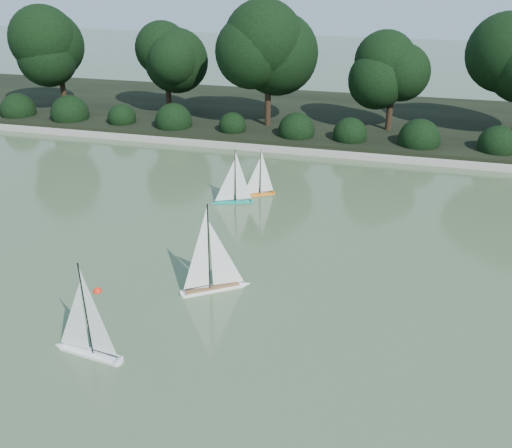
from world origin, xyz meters
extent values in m
plane|color=#3F5432|center=(0.00, 0.00, 0.00)|extent=(80.00, 80.00, 0.00)
cube|color=gray|center=(0.00, 9.00, 0.09)|extent=(40.00, 0.35, 0.18)
cube|color=black|center=(0.00, 13.00, 0.15)|extent=(40.00, 8.00, 0.30)
cylinder|color=black|center=(-11.00, 11.20, 0.76)|extent=(0.20, 0.20, 1.51)
sphere|color=black|center=(-11.00, 11.20, 2.58)|extent=(2.38, 2.38, 2.38)
cylinder|color=black|center=(-7.00, 11.80, 0.68)|extent=(0.20, 0.20, 1.37)
sphere|color=black|center=(-7.00, 11.80, 2.38)|extent=(2.24, 2.24, 2.24)
cylinder|color=black|center=(-3.00, 10.90, 0.83)|extent=(0.20, 0.20, 1.66)
sphere|color=black|center=(-3.00, 10.90, 2.85)|extent=(2.66, 2.66, 2.66)
cylinder|color=black|center=(1.00, 11.40, 0.63)|extent=(0.20, 0.20, 1.26)
sphere|color=black|center=(1.00, 11.40, 2.21)|extent=(2.10, 2.10, 2.10)
sphere|color=black|center=(-12.00, 9.90, 0.45)|extent=(1.10, 1.10, 1.10)
sphere|color=black|center=(-10.00, 9.90, 0.45)|extent=(1.10, 1.10, 1.10)
sphere|color=black|center=(-8.00, 9.90, 0.45)|extent=(1.10, 1.10, 1.10)
sphere|color=black|center=(-6.00, 9.90, 0.45)|extent=(1.10, 1.10, 1.10)
sphere|color=black|center=(-4.00, 9.90, 0.45)|extent=(1.10, 1.10, 1.10)
sphere|color=black|center=(-2.00, 9.90, 0.45)|extent=(1.10, 1.10, 1.10)
sphere|color=black|center=(0.00, 9.90, 0.45)|extent=(1.10, 1.10, 1.10)
sphere|color=black|center=(2.00, 9.90, 0.45)|extent=(1.10, 1.10, 1.10)
sphere|color=black|center=(4.00, 9.90, 0.45)|extent=(1.10, 1.10, 1.10)
cube|color=white|center=(-2.55, -1.59, 0.05)|extent=(1.01, 0.33, 0.10)
cone|color=white|center=(-3.12, -1.51, 0.05)|extent=(0.22, 0.22, 0.20)
cylinder|color=white|center=(-2.05, -1.65, 0.05)|extent=(0.13, 0.13, 0.10)
cylinder|color=black|center=(-2.50, -1.59, 0.87)|extent=(0.02, 0.02, 1.55)
cylinder|color=black|center=(-2.28, -1.62, 0.16)|extent=(0.46, 0.07, 0.02)
cube|color=white|center=(-1.40, 0.65, 0.05)|extent=(0.99, 0.79, 0.11)
cone|color=white|center=(-0.89, 1.00, 0.05)|extent=(0.30, 0.30, 0.21)
cylinder|color=white|center=(-1.83, 0.34, 0.05)|extent=(0.18, 0.18, 0.11)
cube|color=olive|center=(-1.40, 0.65, 0.11)|extent=(0.89, 0.69, 0.01)
cylinder|color=black|center=(-1.44, 0.62, 0.93)|extent=(0.03, 0.03, 1.65)
cylinder|color=black|center=(-1.63, 0.48, 0.17)|extent=(0.41, 0.30, 0.02)
cube|color=orange|center=(-1.79, 5.29, 0.04)|extent=(0.73, 0.54, 0.08)
cone|color=orange|center=(-2.17, 5.06, 0.04)|extent=(0.21, 0.21, 0.15)
cylinder|color=orange|center=(-1.47, 5.50, 0.04)|extent=(0.13, 0.13, 0.08)
cylinder|color=black|center=(-1.76, 5.31, 0.67)|extent=(0.02, 0.02, 1.19)
cylinder|color=black|center=(-1.62, 5.40, 0.12)|extent=(0.31, 0.20, 0.01)
cube|color=#159583|center=(-2.25, 4.66, 0.04)|extent=(0.86, 0.44, 0.09)
cone|color=#159583|center=(-2.72, 4.49, 0.04)|extent=(0.22, 0.22, 0.17)
cylinder|color=#159583|center=(-1.85, 4.80, 0.04)|extent=(0.13, 0.13, 0.09)
cylinder|color=black|center=(-2.21, 4.67, 0.75)|extent=(0.02, 0.02, 1.32)
cylinder|color=black|center=(-2.03, 4.73, 0.14)|extent=(0.37, 0.14, 0.01)
sphere|color=#FB250D|center=(-3.37, 0.06, 0.00)|extent=(0.15, 0.15, 0.15)
camera|label=1|loc=(1.68, -7.62, 5.34)|focal=40.00mm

